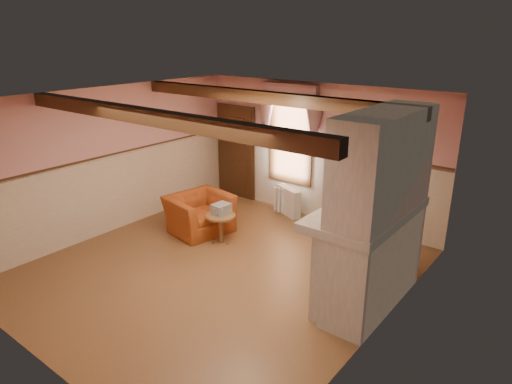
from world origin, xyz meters
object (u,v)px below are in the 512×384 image
Objects in this scene: armchair at (199,214)px; oil_lamp at (382,191)px; radiator at (288,201)px; mantel_clock at (389,188)px; side_table at (221,229)px; bowl at (368,206)px.

armchair is 3.77m from oil_lamp.
oil_lamp is (2.69, -1.62, 1.26)m from radiator.
mantel_clock is at bearing -72.42° from armchair.
oil_lamp is at bearing 5.92° from side_table.
radiator is 2.92× the size of mantel_clock.
oil_lamp is (3.57, 0.18, 1.19)m from armchair.
mantel_clock is (2.90, 0.57, 1.25)m from side_table.
bowl reaches higher than side_table.
armchair is 2.06× the size of side_table.
oil_lamp is at bearing 90.00° from bowl.
mantel_clock is at bearing -3.77° from radiator.
oil_lamp reaches higher than bowl.
radiator is (0.88, 1.81, -0.07)m from armchair.
side_table is 1.98× the size of oil_lamp.
armchair is 3.78m from mantel_clock.
side_table is (0.67, -0.12, -0.10)m from armchair.
mantel_clock is at bearing 90.00° from oil_lamp.
armchair reaches higher than side_table.
bowl is at bearing -83.75° from armchair.
oil_lamp reaches higher than side_table.
side_table is at bearing -174.08° from oil_lamp.
side_table is 2.31× the size of mantel_clock.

